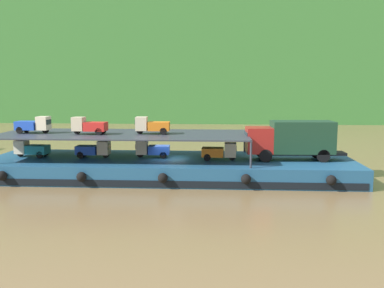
% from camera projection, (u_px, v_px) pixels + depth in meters
% --- Properties ---
extents(ground_plane, '(400.00, 400.00, 0.00)m').
position_uv_depth(ground_plane, '(170.00, 176.00, 34.66)').
color(ground_plane, brown).
extents(hillside_far_bank, '(138.87, 37.97, 30.31)m').
position_uv_depth(hillside_far_bank, '(202.00, 43.00, 96.83)').
color(hillside_far_bank, '#387533').
rests_on(hillside_far_bank, ground).
extents(cargo_barge, '(29.50, 8.97, 1.50)m').
position_uv_depth(cargo_barge, '(170.00, 168.00, 34.53)').
color(cargo_barge, navy).
rests_on(cargo_barge, ground).
extents(covered_lorry, '(7.92, 2.55, 3.10)m').
position_uv_depth(covered_lorry, '(292.00, 139.00, 33.54)').
color(covered_lorry, maroon).
rests_on(covered_lorry, cargo_barge).
extents(cargo_rack, '(20.30, 7.59, 2.00)m').
position_uv_depth(cargo_rack, '(123.00, 134.00, 34.42)').
color(cargo_rack, '#2D333D').
rests_on(cargo_rack, cargo_barge).
extents(mini_truck_lower_stern, '(2.79, 1.28, 1.38)m').
position_uv_depth(mini_truck_lower_stern, '(31.00, 149.00, 35.14)').
color(mini_truck_lower_stern, teal).
rests_on(mini_truck_lower_stern, cargo_barge).
extents(mini_truck_lower_aft, '(2.76, 1.24, 1.38)m').
position_uv_depth(mini_truck_lower_aft, '(94.00, 149.00, 34.77)').
color(mini_truck_lower_aft, '#1E47B7').
rests_on(mini_truck_lower_aft, cargo_barge).
extents(mini_truck_lower_mid, '(2.77, 1.25, 1.38)m').
position_uv_depth(mini_truck_lower_mid, '(152.00, 149.00, 34.87)').
color(mini_truck_lower_mid, '#1E47B7').
rests_on(mini_truck_lower_mid, cargo_barge).
extents(mini_truck_lower_fore, '(2.79, 1.28, 1.38)m').
position_uv_depth(mini_truck_lower_fore, '(220.00, 151.00, 33.62)').
color(mini_truck_lower_fore, orange).
rests_on(mini_truck_lower_fore, cargo_barge).
extents(mini_truck_upper_stern, '(2.79, 1.30, 1.38)m').
position_uv_depth(mini_truck_upper_stern, '(34.00, 125.00, 34.69)').
color(mini_truck_upper_stern, '#1E47B7').
rests_on(mini_truck_upper_stern, cargo_rack).
extents(mini_truck_upper_mid, '(2.78, 1.27, 1.38)m').
position_uv_depth(mini_truck_upper_mid, '(89.00, 126.00, 33.89)').
color(mini_truck_upper_mid, red).
rests_on(mini_truck_upper_mid, cargo_rack).
extents(mini_truck_upper_fore, '(2.78, 1.26, 1.38)m').
position_uv_depth(mini_truck_upper_fore, '(152.00, 125.00, 34.11)').
color(mini_truck_upper_fore, orange).
rests_on(mini_truck_upper_fore, cargo_rack).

